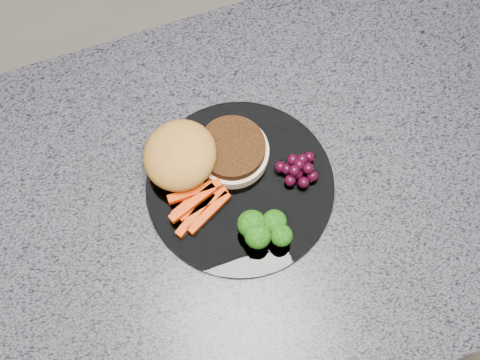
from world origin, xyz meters
name	(u,v)px	position (x,y,z in m)	size (l,w,h in m)	color
room	(156,11)	(0.00, 0.00, 1.35)	(4.02, 4.02, 2.70)	gray
island_cabinet	(209,285)	(0.00, 0.00, 0.43)	(1.20, 0.60, 0.86)	brown
countertop	(195,214)	(0.00, 0.00, 0.88)	(1.20, 0.60, 0.04)	#4D4D57
plate	(240,186)	(0.07, 0.01, 0.90)	(0.26, 0.26, 0.01)	white
burger	(199,155)	(0.03, 0.06, 0.93)	(0.18, 0.11, 0.06)	beige
carrot_sticks	(198,204)	(0.01, 0.00, 0.91)	(0.09, 0.07, 0.02)	#DF3703
broccoli	(263,229)	(0.07, -0.07, 0.93)	(0.07, 0.06, 0.05)	#527B2D
grape_bunch	(299,168)	(0.15, 0.00, 0.92)	(0.06, 0.05, 0.03)	black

